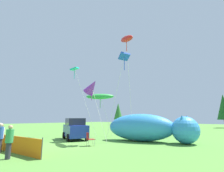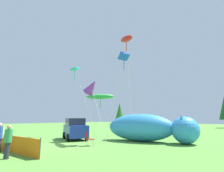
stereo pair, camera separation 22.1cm
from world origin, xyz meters
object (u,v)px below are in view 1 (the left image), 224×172
inflatable_cat (148,129)px  kite_purple_delta (92,87)px  spectator_in_yellow_shirt (1,136)px  kite_teal_diamond (75,70)px  kite_red_lizard (127,39)px  parked_car (75,129)px  kite_green_fish (100,97)px  kite_blue_box (124,58)px  folding_chair (89,138)px  spectator_in_blue_shirt (9,140)px

inflatable_cat → kite_purple_delta: bearing=-157.6°
spectator_in_yellow_shirt → kite_teal_diamond: bearing=118.9°
kite_teal_diamond → kite_red_lizard: kite_red_lizard is taller
parked_car → kite_teal_diamond: bearing=172.5°
parked_car → kite_green_fish: kite_green_fish is taller
kite_green_fish → kite_blue_box: (4.65, -1.49, 3.05)m
kite_purple_delta → kite_red_lizard: (2.53, 2.24, 4.82)m
folding_chair → kite_purple_delta: kite_purple_delta is taller
spectator_in_yellow_shirt → kite_red_lizard: size_ratio=0.16×
spectator_in_blue_shirt → kite_blue_box: size_ratio=0.21×
inflatable_cat → parked_car: bearing=-166.1°
folding_chair → kite_red_lizard: kite_red_lizard is taller
parked_car → folding_chair: size_ratio=4.40×
kite_blue_box → kite_red_lizard: bearing=112.4°
inflatable_cat → kite_teal_diamond: size_ratio=0.96×
spectator_in_yellow_shirt → kite_blue_box: (3.19, 8.42, 6.56)m
kite_purple_delta → inflatable_cat: bearing=37.3°
spectator_in_yellow_shirt → kite_purple_delta: bearing=87.9°
kite_red_lizard → folding_chair: bearing=-96.1°
folding_chair → kite_green_fish: (-3.80, 4.69, 3.86)m
spectator_in_yellow_shirt → kite_red_lizard: bearing=73.4°
kite_red_lizard → kite_blue_box: 2.54m
folding_chair → kite_blue_box: bearing=9.1°
parked_car → kite_teal_diamond: kite_teal_diamond is taller
folding_chair → inflatable_cat: 5.48m
spectator_in_blue_shirt → kite_purple_delta: (-2.33, 7.46, 4.05)m
inflatable_cat → spectator_in_yellow_shirt: (-4.38, -10.28, -0.20)m
parked_car → kite_purple_delta: size_ratio=0.73×
parked_car → kite_blue_box: bearing=40.8°
inflatable_cat → kite_red_lizard: size_ratio=0.76×
kite_red_lizard → spectator_in_blue_shirt: bearing=-91.2°
folding_chair → kite_purple_delta: 5.23m
spectator_in_yellow_shirt → kite_teal_diamond: (-4.81, 8.70, 6.99)m
folding_chair → spectator_in_yellow_shirt: (-2.35, -5.22, 0.35)m
parked_car → inflatable_cat: 7.04m
kite_purple_delta → kite_red_lizard: kite_red_lizard is taller
inflatable_cat → folding_chair: bearing=-126.9°
kite_purple_delta → kite_blue_box: size_ratio=0.74×
parked_car → kite_red_lizard: (4.58, 2.50, 8.79)m
kite_teal_diamond → kite_blue_box: kite_teal_diamond is taller
folding_chair → inflatable_cat: bearing=2.0°
kite_blue_box → spectator_in_blue_shirt: bearing=-93.9°
parked_car → kite_red_lizard: bearing=52.2°
inflatable_cat → kite_red_lizard: kite_red_lizard is taller
parked_car → spectator_in_blue_shirt: parked_car is taller
spectator_in_blue_shirt → kite_green_fish: size_ratio=0.35×
inflatable_cat → spectator_in_blue_shirt: (-1.78, -10.60, -0.20)m
kite_teal_diamond → kite_blue_box: size_ratio=1.05×
inflatable_cat → spectator_in_blue_shirt: bearing=-114.5°
folding_chair → kite_teal_diamond: kite_teal_diamond is taller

